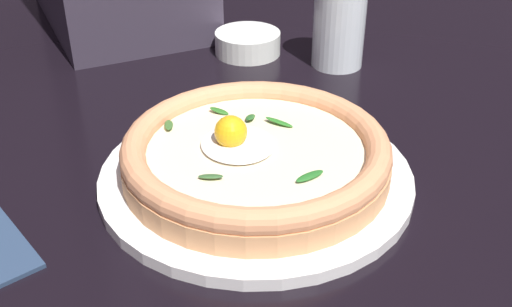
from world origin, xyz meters
TOP-DOWN VIEW (x-y plane):
  - ground_plane at (0.00, 0.00)m, footprint 2.40×2.40m
  - pizza_plate at (-0.04, 0.03)m, footprint 0.30×0.30m
  - pizza at (-0.04, 0.03)m, footprint 0.25×0.25m
  - side_bowl at (0.26, -0.06)m, footprint 0.09×0.09m
  - drinking_glass at (0.19, -0.16)m, footprint 0.07×0.07m

SIDE VIEW (x-z plane):
  - ground_plane at x=0.00m, z-range -0.03..0.00m
  - pizza_plate at x=-0.04m, z-range 0.00..0.01m
  - side_bowl at x=0.26m, z-range 0.00..0.03m
  - pizza at x=-0.04m, z-range 0.00..0.06m
  - drinking_glass at x=0.19m, z-range -0.01..0.11m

